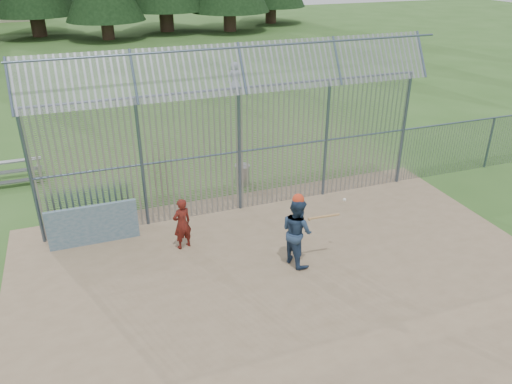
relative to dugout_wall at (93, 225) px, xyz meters
name	(u,v)px	position (x,y,z in m)	size (l,w,h in m)	color
ground	(281,266)	(4.60, -2.90, -0.62)	(120.00, 120.00, 0.00)	#2D511E
dirt_infield	(289,276)	(4.60, -3.40, -0.61)	(14.00, 10.00, 0.02)	#756047
dugout_wall	(93,225)	(0.00, 0.00, 0.00)	(2.50, 0.12, 1.20)	#38566B
batter	(297,231)	(5.04, -2.86, 0.36)	(0.93, 0.73, 1.92)	navy
onlooker	(182,224)	(2.34, -1.09, 0.16)	(0.56, 0.37, 1.53)	maroon
bg_kid_standing	(235,77)	(8.89, 14.54, 0.26)	(0.86, 0.56, 1.76)	gray
batting_gear	(302,202)	(5.15, -2.88, 1.23)	(1.56, 0.36, 0.75)	red
trash_can	(242,175)	(5.26, 2.33, -0.24)	(0.56, 0.56, 0.82)	gray
backstop_fence	(294,135)	(6.41, 0.53, 1.74)	(20.09, 0.81, 5.30)	#47566B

